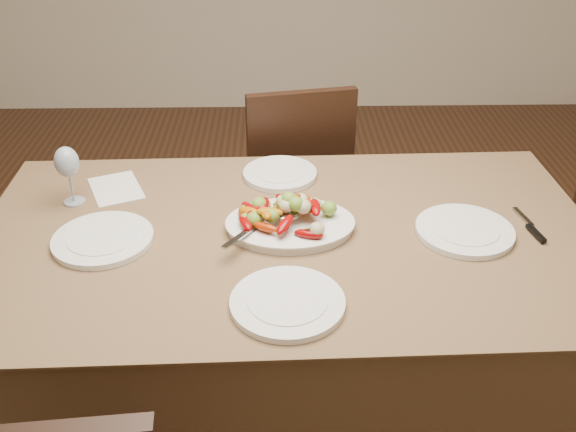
# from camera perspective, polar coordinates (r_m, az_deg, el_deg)

# --- Properties ---
(dining_table) EXTENTS (1.86, 1.08, 0.76)m
(dining_table) POSITION_cam_1_polar(r_m,az_deg,el_deg) (2.12, 0.00, -10.24)
(dining_table) COLOR brown
(dining_table) RESTS_ON ground
(chair_far) EXTENTS (0.49, 0.49, 0.95)m
(chair_far) POSITION_cam_1_polar(r_m,az_deg,el_deg) (2.77, 0.23, 3.10)
(chair_far) COLOR black
(chair_far) RESTS_ON ground
(serving_platter) EXTENTS (0.38, 0.28, 0.02)m
(serving_platter) POSITION_cam_1_polar(r_m,az_deg,el_deg) (1.90, 0.19, -0.91)
(serving_platter) COLOR white
(serving_platter) RESTS_ON dining_table
(roasted_vegetables) EXTENTS (0.31, 0.21, 0.09)m
(roasted_vegetables) POSITION_cam_1_polar(r_m,az_deg,el_deg) (1.87, 0.19, 0.56)
(roasted_vegetables) COLOR #7E0505
(roasted_vegetables) RESTS_ON serving_platter
(serving_spoon) EXTENTS (0.27, 0.19, 0.03)m
(serving_spoon) POSITION_cam_1_polar(r_m,az_deg,el_deg) (1.85, -1.77, -0.61)
(serving_spoon) COLOR #9EA0A8
(serving_spoon) RESTS_ON serving_platter
(plate_left) EXTENTS (0.29, 0.29, 0.02)m
(plate_left) POSITION_cam_1_polar(r_m,az_deg,el_deg) (1.92, -16.13, -2.02)
(plate_left) COLOR white
(plate_left) RESTS_ON dining_table
(plate_right) EXTENTS (0.29, 0.29, 0.02)m
(plate_right) POSITION_cam_1_polar(r_m,az_deg,el_deg) (1.95, 15.42, -1.29)
(plate_right) COLOR white
(plate_right) RESTS_ON dining_table
(plate_far) EXTENTS (0.25, 0.25, 0.02)m
(plate_far) POSITION_cam_1_polar(r_m,az_deg,el_deg) (2.20, -0.72, 3.75)
(plate_far) COLOR white
(plate_far) RESTS_ON dining_table
(plate_near) EXTENTS (0.29, 0.29, 0.02)m
(plate_near) POSITION_cam_1_polar(r_m,az_deg,el_deg) (1.61, -0.05, -7.74)
(plate_near) COLOR white
(plate_near) RESTS_ON dining_table
(wine_glass) EXTENTS (0.08, 0.08, 0.20)m
(wine_glass) POSITION_cam_1_polar(r_m,az_deg,el_deg) (2.11, -18.89, 3.56)
(wine_glass) COLOR #8C99A5
(wine_glass) RESTS_ON dining_table
(menu_card) EXTENTS (0.22, 0.25, 0.00)m
(menu_card) POSITION_cam_1_polar(r_m,az_deg,el_deg) (2.20, -15.05, 2.39)
(menu_card) COLOR silver
(menu_card) RESTS_ON dining_table
(table_knife) EXTENTS (0.05, 0.20, 0.01)m
(table_knife) POSITION_cam_1_polar(r_m,az_deg,el_deg) (2.04, 20.70, -0.88)
(table_knife) COLOR #9EA0A8
(table_knife) RESTS_ON dining_table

